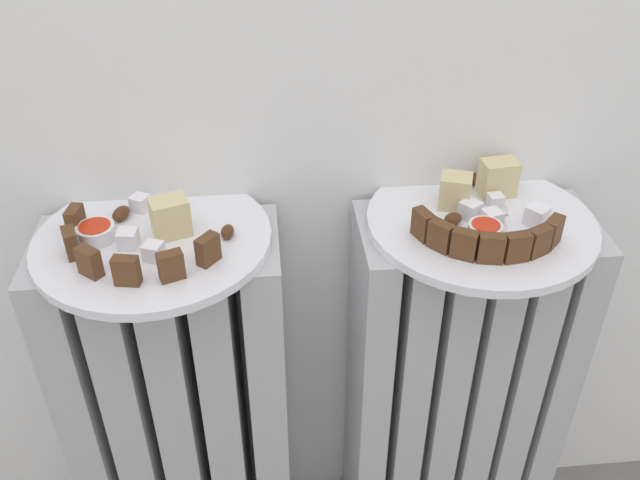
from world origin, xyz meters
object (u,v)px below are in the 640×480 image
(jam_bowl_right, at_px, (485,232))
(radiator_right, at_px, (452,401))
(radiator_left, at_px, (184,420))
(jam_bowl_left, at_px, (96,232))
(fork, at_px, (503,224))
(plate_right, at_px, (481,223))
(plate_left, at_px, (153,240))

(jam_bowl_right, bearing_deg, radiator_right, 76.02)
(radiator_left, relative_size, jam_bowl_right, 15.58)
(jam_bowl_left, relative_size, jam_bowl_right, 1.11)
(jam_bowl_right, xyz_separation_m, fork, (0.04, 0.03, -0.01))
(radiator_left, xyz_separation_m, fork, (0.44, -0.02, 0.34))
(radiator_right, height_order, fork, fork)
(plate_right, xyz_separation_m, jam_bowl_right, (-0.01, -0.05, 0.02))
(jam_bowl_left, height_order, fork, jam_bowl_left)
(plate_right, height_order, jam_bowl_left, jam_bowl_left)
(jam_bowl_left, xyz_separation_m, fork, (0.51, -0.02, -0.01))
(radiator_left, xyz_separation_m, jam_bowl_left, (-0.07, -0.00, 0.35))
(plate_left, height_order, jam_bowl_right, jam_bowl_right)
(radiator_right, relative_size, jam_bowl_right, 15.58)
(radiator_left, distance_m, plate_left, 0.34)
(radiator_right, xyz_separation_m, fork, (0.02, -0.02, 0.34))
(radiator_right, bearing_deg, plate_right, -63.43)
(jam_bowl_right, relative_size, fork, 0.39)
(plate_right, bearing_deg, plate_left, 180.00)
(plate_right, distance_m, jam_bowl_left, 0.48)
(plate_right, xyz_separation_m, fork, (0.02, -0.02, 0.01))
(radiator_right, xyz_separation_m, plate_left, (-0.42, -0.00, 0.34))
(radiator_right, distance_m, plate_right, 0.34)
(plate_right, bearing_deg, radiator_right, 116.57)
(jam_bowl_left, distance_m, jam_bowl_right, 0.47)
(radiator_right, distance_m, fork, 0.35)
(plate_left, bearing_deg, radiator_left, 116.57)
(radiator_left, bearing_deg, fork, -2.29)
(radiator_right, xyz_separation_m, plate_right, (0.00, -0.00, 0.34))
(fork, bearing_deg, jam_bowl_right, -136.92)
(plate_left, xyz_separation_m, plate_right, (0.42, 0.00, 0.00))
(jam_bowl_right, bearing_deg, plate_right, 76.02)
(radiator_left, bearing_deg, radiator_right, 0.00)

